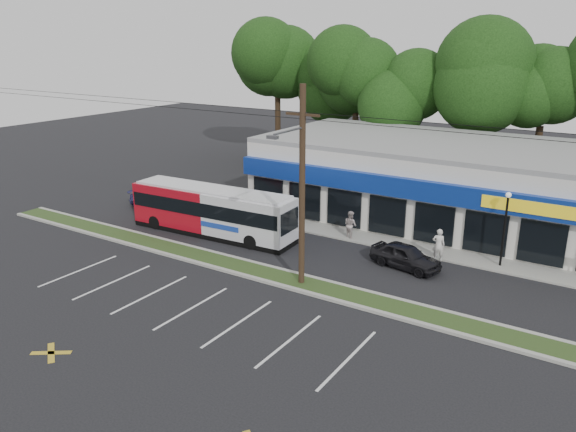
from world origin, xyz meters
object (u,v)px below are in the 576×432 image
Objects in this scene: metrobus at (212,210)px; car_silver at (188,211)px; pedestrian_b at (350,225)px; utility_pole at (298,181)px; car_dark at (406,256)px; pedestrian_a at (438,245)px; car_blue at (155,200)px; lamp_post at (505,221)px.

metrobus is 2.81× the size of car_silver.
pedestrian_b is at bearing -70.69° from car_silver.
car_dark is at bearing 52.50° from utility_pole.
pedestrian_a is 1.05× the size of pedestrian_b.
car_dark is 15.65m from car_silver.
utility_pole is at bearing 119.32° from pedestrian_b.
pedestrian_a reaches higher than pedestrian_b.
car_dark is (12.40, 1.40, -0.93)m from metrobus.
metrobus is at bearing -3.51° from pedestrian_a.
car_silver is at bearing 158.00° from utility_pole.
utility_pole is at bearing 153.57° from car_dark.
car_blue is 20.84m from pedestrian_a.
car_silver is 11.35m from pedestrian_b.
car_dark is 2.11× the size of pedestrian_a.
utility_pole is 8.86m from pedestrian_b.
metrobus is at bearing 107.50° from car_dark.
metrobus is at bearing 157.39° from utility_pole.
metrobus is 6.05× the size of pedestrian_a.
utility_pole is at bearing -25.53° from metrobus.
utility_pole is 11.67m from lamp_post.
lamp_post is (8.17, 7.87, -2.74)m from utility_pole.
metrobus is 2.72× the size of car_blue.
pedestrian_b reaches higher than car_blue.
car_dark is 5.33m from pedestrian_b.
lamp_post is 24.19m from car_blue.
pedestrian_b is at bearing 24.39° from metrobus.
pedestrian_b is at bearing -178.09° from lamp_post.
car_dark reaches higher than car_silver.
metrobus reaches higher than car_blue.
pedestrian_b is (-4.65, 2.60, 0.22)m from car_dark.
pedestrian_b is (-0.83, 7.57, -4.52)m from utility_pole.
utility_pole is 17.48m from car_blue.
pedestrian_b is (7.75, 4.00, -0.71)m from metrobus.
utility_pole is 7.86m from car_dark.
car_dark is at bearing 3.53° from metrobus.
car_silver is (-20.00, -3.09, -2.00)m from lamp_post.
utility_pole reaches higher than pedestrian_b.
pedestrian_b is at bearing 71.83° from car_dark.
car_dark is 0.95× the size of car_blue.
car_blue is 2.34× the size of pedestrian_b.
lamp_post is 2.38× the size of pedestrian_b.
car_dark is 2.31m from pedestrian_a.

